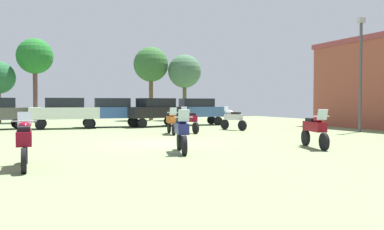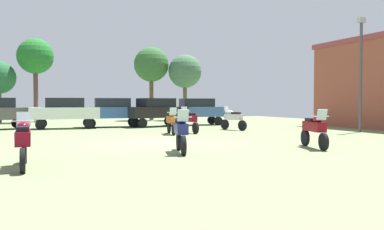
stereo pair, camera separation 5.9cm
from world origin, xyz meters
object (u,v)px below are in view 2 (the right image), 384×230
car_3 (156,110)px  car_6 (197,110)px  motorcycle_2 (189,120)px  motorcycle_4 (181,131)px  tree_8 (35,57)px  motorcycle_5 (233,118)px  motorcycle_8 (171,121)px  lamp_post (361,68)px  motorcycle_1 (23,140)px  tree_3 (185,72)px  motorcycle_6 (314,129)px  car_4 (112,110)px  tree_2 (151,65)px  car_1 (65,111)px

car_3 → car_6: same height
motorcycle_2 → motorcycle_4: 8.69m
tree_8 → motorcycle_5: bearing=-53.7°
motorcycle_5 → motorcycle_8: motorcycle_5 is taller
lamp_post → car_6: bearing=119.4°
motorcycle_5 → motorcycle_8: (-4.62, -1.47, -0.01)m
motorcycle_1 → car_6: size_ratio=0.50×
car_6 → tree_3: 8.97m
motorcycle_6 → motorcycle_8: (-2.69, 8.09, -0.02)m
car_4 → tree_8: tree_8 is taller
motorcycle_6 → car_3: size_ratio=0.48×
motorcycle_8 → motorcycle_4: bearing=82.7°
motorcycle_5 → car_4: (-6.23, 5.89, 0.45)m
motorcycle_2 → car_4: car_4 is taller
car_6 → lamp_post: (5.73, -10.19, 2.49)m
motorcycle_4 → car_6: size_ratio=0.46×
car_3 → tree_8: bearing=26.9°
motorcycle_6 → motorcycle_8: 8.52m
motorcycle_6 → tree_2: size_ratio=0.31×
motorcycle_2 → car_4: bearing=111.0°
tree_3 → tree_8: size_ratio=0.88×
car_3 → tree_2: bearing=-27.1°
tree_8 → motorcycle_8: bearing=-68.9°
motorcycle_5 → motorcycle_6: 9.75m
car_3 → motorcycle_8: bearing=157.2°
motorcycle_5 → lamp_post: size_ratio=0.31×
car_6 → tree_8: size_ratio=0.62×
car_3 → tree_2: (2.71, 9.69, 4.13)m
motorcycle_1 → motorcycle_2: (8.55, 9.10, 0.01)m
car_6 → tree_8: (-11.03, 9.02, 4.40)m
motorcycle_2 → car_1: size_ratio=0.51×
motorcycle_2 → lamp_post: bearing=-22.4°
tree_2 → lamp_post: (6.43, -19.28, -1.64)m
motorcycle_2 → tree_8: 18.12m
motorcycle_1 → tree_3: bearing=60.3°
motorcycle_5 → tree_8: 19.02m
tree_8 → motorcycle_6: bearing=-69.8°
motorcycle_4 → tree_2: 25.00m
car_4 → tree_2: size_ratio=0.64×
car_1 → tree_2: 13.49m
motorcycle_4 → tree_8: tree_8 is taller
car_4 → tree_3: tree_3 is taller
motorcycle_2 → tree_8: (-7.54, 15.75, 4.85)m
motorcycle_1 → car_3: 17.52m
motorcycle_4 → car_4: bearing=-77.9°
motorcycle_4 → tree_2: size_ratio=0.29×
motorcycle_8 → tree_8: size_ratio=0.29×
car_1 → tree_2: bearing=-38.1°
car_1 → tree_8: (-1.51, 9.26, 4.40)m
car_3 → lamp_post: lamp_post is taller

